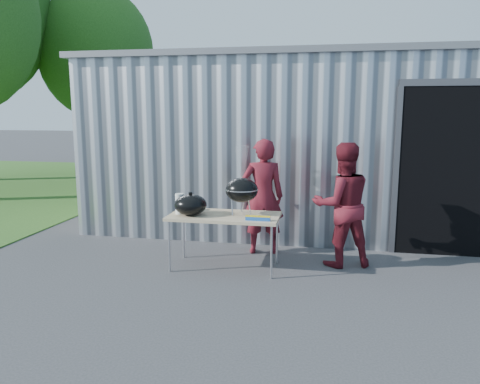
% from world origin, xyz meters
% --- Properties ---
extents(ground, '(80.00, 80.00, 0.00)m').
position_xyz_m(ground, '(0.00, 0.00, 0.00)').
color(ground, '#37373A').
extents(building, '(8.20, 6.20, 3.10)m').
position_xyz_m(building, '(0.92, 4.59, 1.54)').
color(building, silver).
rests_on(building, ground).
extents(tree_far, '(3.68, 3.68, 6.10)m').
position_xyz_m(tree_far, '(-6.50, 9.00, 3.97)').
color(tree_far, '#442D19').
rests_on(tree_far, ground).
extents(folding_table, '(1.50, 0.75, 0.75)m').
position_xyz_m(folding_table, '(-0.31, 0.50, 0.71)').
color(folding_table, tan).
rests_on(folding_table, ground).
extents(kettle_grill, '(0.45, 0.45, 0.94)m').
position_xyz_m(kettle_grill, '(-0.08, 0.56, 1.17)').
color(kettle_grill, black).
rests_on(kettle_grill, folding_table).
extents(grill_lid, '(0.44, 0.44, 0.32)m').
position_xyz_m(grill_lid, '(-0.75, 0.40, 0.89)').
color(grill_lid, black).
rests_on(grill_lid, folding_table).
extents(paper_towels, '(0.12, 0.12, 0.28)m').
position_xyz_m(paper_towels, '(-0.92, 0.45, 0.89)').
color(paper_towels, white).
rests_on(paper_towels, folding_table).
extents(white_tub, '(0.20, 0.15, 0.10)m').
position_xyz_m(white_tub, '(-0.86, 0.71, 0.80)').
color(white_tub, white).
rests_on(white_tub, folding_table).
extents(foil_box, '(0.32, 0.06, 0.06)m').
position_xyz_m(foil_box, '(0.20, 0.25, 0.78)').
color(foil_box, '#1A54AF').
rests_on(foil_box, folding_table).
extents(person_cook, '(0.71, 0.54, 1.74)m').
position_xyz_m(person_cook, '(0.11, 1.30, 0.87)').
color(person_cook, maroon).
rests_on(person_cook, ground).
extents(person_bystander, '(1.00, 0.88, 1.73)m').
position_xyz_m(person_bystander, '(1.27, 0.93, 0.86)').
color(person_bystander, maroon).
rests_on(person_bystander, ground).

